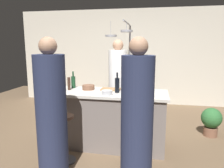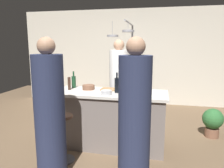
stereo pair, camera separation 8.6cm
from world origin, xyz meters
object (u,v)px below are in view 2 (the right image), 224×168
guest_left (50,115)px  wine_bottle_dark (117,85)px  wine_bottle_green (74,82)px  guest_right (134,121)px  wine_bottle_rose (134,85)px  wine_bottle_white (131,82)px  mixing_bowl_wooden (89,87)px  stove_range (130,89)px  bar_stool_left (64,136)px  mixing_bowl_steel (106,93)px  wine_glass_near_right_guest (130,89)px  chef (119,87)px  bar_stool_right (138,143)px  wine_glass_by_chef (149,88)px  pepper_mill (69,83)px  cutting_board (111,89)px  potted_plant (213,121)px

guest_left → wine_bottle_dark: (0.63, 0.96, 0.22)m
wine_bottle_dark → wine_bottle_green: 0.84m
guest_right → wine_bottle_rose: size_ratio=5.77×
wine_bottle_white → mixing_bowl_wooden: (-0.70, -0.12, -0.09)m
mixing_bowl_wooden → guest_left: bearing=-96.3°
stove_range → guest_left: (-0.51, -3.44, 0.35)m
guest_right → bar_stool_left: (-1.02, 0.34, -0.42)m
stove_range → mixing_bowl_steel: 2.71m
bar_stool_left → wine_glass_near_right_guest: wine_glass_near_right_guest is taller
chef → bar_stool_right: (0.54, -1.51, -0.43)m
wine_bottle_white → wine_glass_by_chef: wine_bottle_white is taller
chef → guest_left: size_ratio=1.01×
guest_right → wine_bottle_rose: (-0.12, 1.03, 0.22)m
guest_left → mixing_bowl_steel: guest_left is taller
stove_range → bar_stool_left: bearing=-99.6°
bar_stool_right → mixing_bowl_steel: (-0.52, 0.41, 0.56)m
mixing_bowl_steel → mixing_bowl_wooden: bearing=140.3°
wine_bottle_white → wine_glass_near_right_guest: wine_bottle_white is taller
guest_right → stove_range: bearing=98.4°
stove_range → wine_glass_near_right_guest: bearing=-82.6°
bar_stool_right → pepper_mill: pepper_mill is taller
mixing_bowl_steel → cutting_board: bearing=92.9°
pepper_mill → bar_stool_left: bearing=-74.6°
bar_stool_right → wine_glass_by_chef: (0.09, 0.55, 0.63)m
stove_range → wine_bottle_dark: wine_bottle_dark is taller
bar_stool_left → cutting_board: bearing=57.8°
guest_left → wine_glass_near_right_guest: bearing=41.4°
chef → pepper_mill: chef is taller
bar_stool_left → guest_left: (0.00, -0.37, 0.42)m
bar_stool_left → pepper_mill: bearing=105.4°
guest_right → mixing_bowl_wooden: bearing=129.9°
guest_left → mixing_bowl_steel: size_ratio=10.71×
cutting_board → mixing_bowl_steel: (0.02, -0.38, 0.03)m
wine_glass_near_right_guest → bar_stool_right: bearing=-66.5°
bar_stool_left → wine_glass_by_chef: wine_glass_by_chef is taller
potted_plant → bar_stool_left: bearing=-149.2°
chef → potted_plant: chef is taller
guest_right → mixing_bowl_wooden: size_ratio=8.51×
wine_bottle_green → wine_bottle_rose: (1.07, -0.13, 0.01)m
pepper_mill → cutting_board: bearing=12.4°
wine_bottle_rose → mixing_bowl_wooden: bearing=177.1°
guest_right → bar_stool_left: 1.16m
wine_bottle_rose → mixing_bowl_steel: wine_bottle_rose is taller
guest_right → wine_glass_by_chef: bearing=83.0°
chef → wine_bottle_rose: chef is taller
wine_bottle_white → mixing_bowl_wooden: wine_bottle_white is taller
mixing_bowl_steel → wine_bottle_white: bearing=54.7°
wine_bottle_dark → mixing_bowl_steel: (-0.12, -0.18, -0.09)m
guest_left → wine_bottle_white: 1.49m
wine_bottle_dark → wine_bottle_rose: 0.28m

